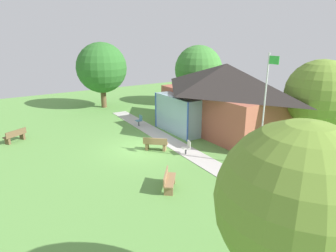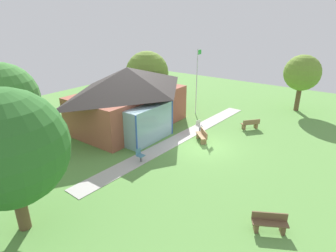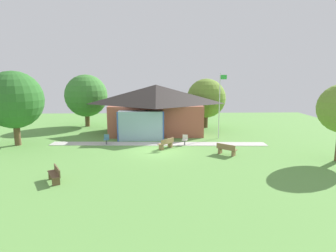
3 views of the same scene
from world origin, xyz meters
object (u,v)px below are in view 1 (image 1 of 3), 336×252
object	(u,v)px
flagpole	(265,107)
bench_front_left	(15,136)
tree_behind_pavilion_right	(320,94)
bench_mid_right	(169,181)
tree_west_hedge	(102,68)
pavilion	(223,96)
tree_behind_pavilion_left	(198,69)
tree_far_east	(299,204)
patio_chair_west	(139,121)
patio_chair_lawn_spare	(187,148)
bench_rear_near_path	(156,144)

from	to	relation	value
flagpole	bench_front_left	world-z (taller)	flagpole
tree_behind_pavilion_right	bench_mid_right	bearing A→B (deg)	-91.26
tree_west_hedge	pavilion	bearing A→B (deg)	22.08
tree_behind_pavilion_right	tree_west_hedge	bearing A→B (deg)	-156.30
tree_west_hedge	tree_behind_pavilion_left	distance (m)	9.53
pavilion	bench_front_left	world-z (taller)	pavilion
tree_behind_pavilion_left	tree_far_east	size ratio (longest dim) A/B	1.10
bench_front_left	bench_mid_right	bearing A→B (deg)	-94.45
flagpole	patio_chair_west	distance (m)	10.73
bench_mid_right	tree_west_hedge	bearing A→B (deg)	-152.39
tree_west_hedge	patio_chair_west	bearing A→B (deg)	-0.31
patio_chair_lawn_spare	flagpole	bearing A→B (deg)	-129.69
patio_chair_west	tree_behind_pavilion_left	world-z (taller)	tree_behind_pavilion_left
pavilion	tree_behind_pavilion_right	size ratio (longest dim) A/B	1.84
flagpole	tree_west_hedge	size ratio (longest dim) A/B	0.97
patio_chair_west	tree_behind_pavilion_left	size ratio (longest dim) A/B	0.15
flagpole	tree_west_hedge	xyz separation A→B (m)	(-17.63, -1.97, 0.54)
flagpole	patio_chair_lawn_spare	xyz separation A→B (m)	(-3.41, -2.39, -2.90)
patio_chair_lawn_spare	tree_behind_pavilion_right	distance (m)	9.05
bench_front_left	tree_behind_pavilion_left	xyz separation A→B (m)	(-2.36, 17.40, 3.12)
bench_rear_near_path	tree_behind_pavilion_left	xyz separation A→B (m)	(-8.80, 10.35, 3.12)
tree_behind_pavilion_right	tree_behind_pavilion_left	xyz separation A→B (m)	(-13.51, 1.15, 0.23)
pavilion	tree_far_east	distance (m)	16.32
flagpole	patio_chair_lawn_spare	size ratio (longest dim) A/B	7.02
bench_front_left	tree_far_east	size ratio (longest dim) A/B	0.28
tree_behind_pavilion_right	flagpole	bearing A→B (deg)	-86.61
patio_chair_west	tree_behind_pavilion_right	distance (m)	12.75
tree_far_east	patio_chair_lawn_spare	bearing A→B (deg)	154.14
bench_mid_right	patio_chair_west	distance (m)	10.18
bench_rear_near_path	tree_behind_pavilion_right	world-z (taller)	tree_behind_pavilion_right
bench_front_left	tree_far_east	xyz separation A→B (m)	(18.29, 3.28, 3.26)
patio_chair_lawn_spare	patio_chair_west	bearing A→B (deg)	12.08
flagpole	patio_chair_lawn_spare	distance (m)	5.08
patio_chair_west	tree_west_hedge	bearing A→B (deg)	0.65
tree_behind_pavilion_left	flagpole	bearing A→B (deg)	-26.05
bench_front_left	tree_behind_pavilion_left	bearing A→B (deg)	-21.72
bench_rear_near_path	tree_west_hedge	world-z (taller)	tree_west_hedge
pavilion	tree_behind_pavilion_left	distance (m)	8.90
bench_mid_right	tree_far_east	xyz separation A→B (m)	(7.39, -1.80, 3.26)
flagpole	tree_behind_pavilion_right	size ratio (longest dim) A/B	1.10
flagpole	patio_chair_lawn_spare	world-z (taller)	flagpole
pavilion	tree_behind_pavilion_left	xyz separation A→B (m)	(-7.88, 4.01, 0.96)
pavilion	bench_mid_right	distance (m)	10.13
tree_behind_pavilion_right	tree_far_east	world-z (taller)	tree_behind_pavilion_right
bench_rear_near_path	tree_far_east	size ratio (longest dim) A/B	0.26
pavilion	tree_west_hedge	xyz separation A→B (m)	(-11.67, -4.73, 1.29)
flagpole	tree_far_east	distance (m)	10.02
bench_rear_near_path	patio_chair_lawn_spare	xyz separation A→B (m)	(1.62, 1.20, 0.01)
flagpole	bench_rear_near_path	xyz separation A→B (m)	(-5.04, -3.59, -2.91)
bench_front_left	patio_chair_west	bearing A→B (deg)	-38.39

